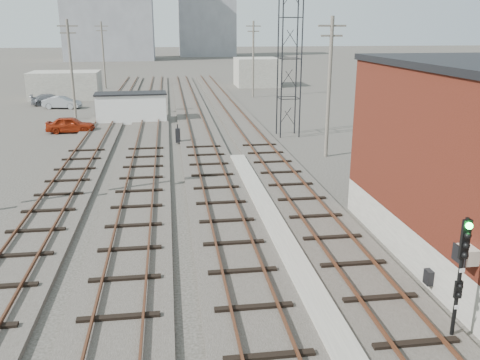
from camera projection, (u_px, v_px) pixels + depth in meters
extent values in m
plane|color=#282621|center=(199.00, 96.00, 63.55)|extent=(320.00, 320.00, 0.00)
cube|color=#332D28|center=(243.00, 126.00, 43.95)|extent=(3.20, 90.00, 0.20)
cube|color=#4C2816|center=(235.00, 124.00, 43.79)|extent=(0.07, 90.00, 0.12)
cube|color=#4C2816|center=(251.00, 123.00, 43.98)|extent=(0.07, 90.00, 0.12)
cube|color=#332D28|center=(197.00, 127.00, 43.42)|extent=(3.20, 90.00, 0.20)
cube|color=#4C2816|center=(188.00, 125.00, 43.26)|extent=(0.07, 90.00, 0.12)
cube|color=#4C2816|center=(205.00, 124.00, 43.45)|extent=(0.07, 90.00, 0.12)
cube|color=#332D28|center=(150.00, 128.00, 42.89)|extent=(3.20, 90.00, 0.20)
cube|color=#4C2816|center=(141.00, 126.00, 42.72)|extent=(0.07, 90.00, 0.12)
cube|color=#4C2816|center=(158.00, 125.00, 42.91)|extent=(0.07, 90.00, 0.12)
cube|color=#332D28|center=(101.00, 130.00, 42.35)|extent=(3.20, 90.00, 0.20)
cube|color=#4C2816|center=(92.00, 127.00, 42.19)|extent=(0.07, 90.00, 0.12)
cube|color=#4C2816|center=(110.00, 127.00, 42.38)|extent=(0.07, 90.00, 0.12)
cube|color=gray|center=(285.00, 245.00, 19.98)|extent=(0.90, 28.00, 0.26)
cube|color=beige|center=(466.00, 255.00, 14.18)|extent=(0.45, 0.62, 0.45)
cube|color=black|center=(429.00, 277.00, 16.60)|extent=(0.20, 0.35, 0.50)
cylinder|color=black|center=(283.00, 39.00, 37.60)|extent=(0.10, 0.10, 15.00)
cylinder|color=black|center=(302.00, 38.00, 37.80)|extent=(0.10, 0.10, 15.00)
cylinder|color=black|center=(278.00, 38.00, 39.02)|extent=(0.10, 0.10, 15.00)
cylinder|color=black|center=(297.00, 38.00, 39.22)|extent=(0.10, 0.10, 15.00)
cylinder|color=#595147|center=(72.00, 70.00, 46.36)|extent=(0.24, 0.24, 9.00)
cube|color=#595147|center=(67.00, 26.00, 45.23)|extent=(1.80, 0.12, 0.12)
cube|color=#595147|center=(68.00, 33.00, 45.41)|extent=(1.40, 0.12, 0.12)
cylinder|color=#595147|center=(103.00, 56.00, 70.06)|extent=(0.24, 0.24, 9.00)
cube|color=#595147|center=(101.00, 26.00, 68.93)|extent=(1.80, 0.12, 0.12)
cube|color=#595147|center=(101.00, 31.00, 69.10)|extent=(1.40, 0.12, 0.12)
cylinder|color=#595147|center=(329.00, 89.00, 32.78)|extent=(0.24, 0.24, 9.00)
cube|color=#595147|center=(332.00, 26.00, 31.65)|extent=(1.80, 0.12, 0.12)
cube|color=#595147|center=(332.00, 36.00, 31.82)|extent=(1.40, 0.12, 0.12)
cylinder|color=#595147|center=(253.00, 60.00, 61.21)|extent=(0.24, 0.24, 9.00)
cube|color=#595147|center=(253.00, 26.00, 60.08)|extent=(1.80, 0.12, 0.12)
cube|color=#595147|center=(253.00, 31.00, 60.25)|extent=(1.40, 0.12, 0.12)
cube|color=gray|center=(206.00, 10.00, 146.13)|extent=(16.00, 12.00, 26.00)
cube|color=gray|center=(66.00, 85.00, 60.96)|extent=(8.00, 5.00, 3.20)
cube|color=gray|center=(257.00, 72.00, 73.64)|extent=(6.00, 6.00, 4.00)
cube|color=gray|center=(451.00, 339.00, 14.08)|extent=(0.40, 0.40, 0.10)
cylinder|color=black|center=(459.00, 281.00, 13.57)|extent=(0.11, 0.11, 3.65)
cube|color=black|center=(465.00, 239.00, 13.19)|extent=(0.24, 0.10, 1.10)
sphere|color=#0CE533|center=(469.00, 226.00, 12.99)|extent=(0.18, 0.18, 0.18)
sphere|color=black|center=(468.00, 236.00, 13.07)|extent=(0.18, 0.18, 0.18)
sphere|color=black|center=(466.00, 246.00, 13.15)|extent=(0.18, 0.18, 0.18)
sphere|color=black|center=(465.00, 255.00, 13.22)|extent=(0.18, 0.18, 0.18)
cube|color=black|center=(458.00, 289.00, 13.62)|extent=(0.20, 0.09, 0.50)
cube|color=white|center=(462.00, 270.00, 13.39)|extent=(0.15, 0.02, 0.11)
cube|color=white|center=(457.00, 307.00, 13.70)|extent=(0.15, 0.02, 0.11)
cube|color=black|center=(178.00, 135.00, 37.51)|extent=(0.36, 0.36, 1.05)
cylinder|color=black|center=(177.00, 126.00, 37.31)|extent=(0.08, 0.08, 0.32)
cube|color=white|center=(131.00, 108.00, 45.93)|extent=(6.26, 2.88, 2.55)
cube|color=black|center=(131.00, 93.00, 45.54)|extent=(6.47, 3.09, 0.12)
imported|color=maroon|center=(70.00, 125.00, 41.55)|extent=(3.86, 1.59, 1.31)
imported|color=#94969A|center=(62.00, 102.00, 53.75)|extent=(4.08, 2.02, 1.29)
imported|color=slate|center=(51.00, 100.00, 56.05)|extent=(4.47, 2.49, 1.22)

